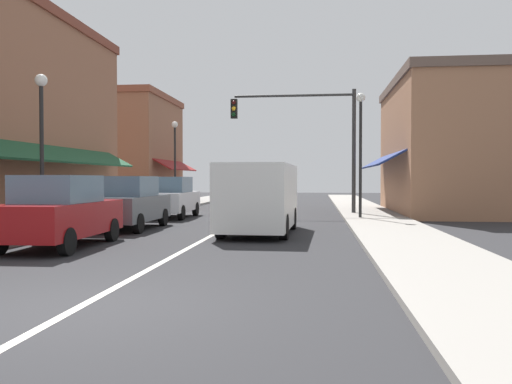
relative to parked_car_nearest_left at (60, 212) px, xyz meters
name	(u,v)px	position (x,y,z in m)	size (l,w,h in m)	color
ground_plane	(250,215)	(3.15, 12.26, -0.88)	(80.00, 80.00, 0.00)	#28282B
sidewalk_left	(136,213)	(-2.35, 12.26, -0.82)	(2.60, 56.00, 0.12)	gray
sidewalk_right	(370,214)	(8.65, 12.26, -0.82)	(2.60, 56.00, 0.12)	gray
lane_center_stripe	(250,215)	(3.15, 12.26, -0.88)	(0.14, 52.00, 0.01)	silver
storefront_right_block	(447,147)	(12.51, 14.26, 2.36)	(6.46, 10.20, 6.48)	#9E6B4C
storefront_far_left	(134,150)	(-5.99, 22.26, 2.76)	(5.99, 8.20, 7.26)	#8E5B42
parked_car_nearest_left	(60,212)	(0.00, 0.00, 0.00)	(1.85, 4.14, 1.77)	maroon
parked_car_second_left	(128,203)	(0.00, 4.77, 0.00)	(1.80, 4.11, 1.77)	#4C5156
parked_car_third_left	(171,197)	(-0.02, 9.99, 0.00)	(1.83, 4.12, 1.77)	silver
van_in_lane	(260,196)	(4.50, 3.88, 0.27)	(2.12, 5.23, 2.12)	silver
traffic_signal_mast_arm	(310,129)	(5.94, 12.55, 3.14)	(5.81, 0.50, 5.82)	#333333
street_lamp_left_near	(42,127)	(-1.78, 2.46, 2.32)	(0.36, 0.36, 4.75)	black
street_lamp_right_mid	(361,136)	(8.00, 9.51, 2.55)	(0.36, 0.36, 5.15)	black
street_lamp_left_far	(175,150)	(-1.87, 17.49, 2.46)	(0.36, 0.36, 4.98)	black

